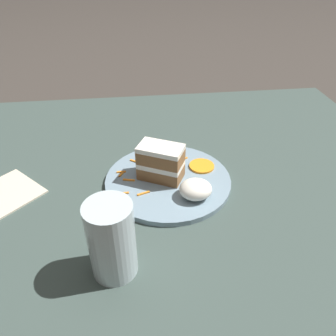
# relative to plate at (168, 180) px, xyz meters

# --- Properties ---
(ground_plane) EXTENTS (6.00, 6.00, 0.00)m
(ground_plane) POSITION_rel_plate_xyz_m (-0.03, 0.05, -0.04)
(ground_plane) COLOR #38332D
(ground_plane) RESTS_ON ground
(dining_table) EXTENTS (1.27, 0.89, 0.03)m
(dining_table) POSITION_rel_plate_xyz_m (-0.03, 0.05, -0.02)
(dining_table) COLOR #384742
(dining_table) RESTS_ON ground
(plate) EXTENTS (0.28, 0.28, 0.01)m
(plate) POSITION_rel_plate_xyz_m (0.00, 0.00, 0.00)
(plate) COLOR gray
(plate) RESTS_ON dining_table
(cake_slice) EXTENTS (0.11, 0.09, 0.08)m
(cake_slice) POSITION_rel_plate_xyz_m (-0.02, 0.01, 0.05)
(cake_slice) COLOR brown
(cake_slice) RESTS_ON plate
(cream_dollop) EXTENTS (0.07, 0.06, 0.04)m
(cream_dollop) POSITION_rel_plate_xyz_m (0.05, -0.07, 0.03)
(cream_dollop) COLOR white
(cream_dollop) RESTS_ON plate
(orange_garnish) EXTENTS (0.06, 0.06, 0.00)m
(orange_garnish) POSITION_rel_plate_xyz_m (0.08, 0.03, 0.01)
(orange_garnish) COLOR orange
(orange_garnish) RESTS_ON plate
(carrot_shreds_scatter) EXTENTS (0.17, 0.16, 0.00)m
(carrot_shreds_scatter) POSITION_rel_plate_xyz_m (-0.07, 0.00, 0.01)
(carrot_shreds_scatter) COLOR orange
(carrot_shreds_scatter) RESTS_ON plate
(drinking_glass) EXTENTS (0.08, 0.08, 0.14)m
(drinking_glass) POSITION_rel_plate_xyz_m (-0.12, -0.22, 0.05)
(drinking_glass) COLOR silver
(drinking_glass) RESTS_ON dining_table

